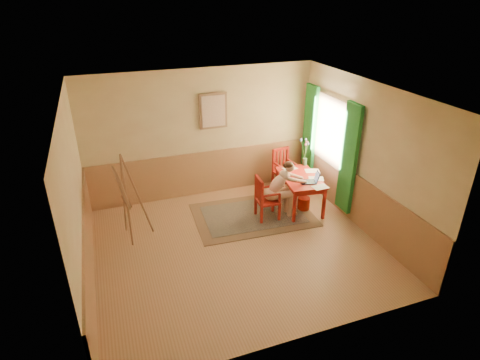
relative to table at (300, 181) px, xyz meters
name	(u,v)px	position (x,y,z in m)	size (l,w,h in m)	color
room	(237,177)	(-1.70, -0.90, 0.77)	(5.04, 4.54, 2.84)	tan
wainscot	(224,202)	(-1.70, -0.11, -0.13)	(5.00, 4.50, 1.00)	tan
window	(329,141)	(0.71, 0.20, 0.71)	(0.12, 2.01, 2.20)	white
wall_portrait	(213,111)	(-1.45, 1.30, 1.27)	(0.60, 0.05, 0.76)	#926C4B
rug	(253,215)	(-1.03, 0.02, -0.62)	(2.49, 1.73, 0.02)	#8C7251
table	(300,181)	(0.00, 0.00, 0.00)	(0.85, 1.28, 0.72)	red
chair_left	(265,198)	(-0.85, -0.17, -0.17)	(0.44, 0.42, 0.92)	red
chair_back	(284,169)	(0.07, 0.92, -0.15)	(0.48, 0.50, 0.96)	red
figure	(281,187)	(-0.52, -0.17, 0.03)	(0.89, 0.39, 1.19)	beige
laptop	(311,180)	(0.07, -0.29, 0.13)	(0.41, 0.31, 0.22)	#1E2338
papers	(309,176)	(0.19, -0.03, 0.09)	(0.73, 1.25, 0.00)	white
vase	(305,153)	(0.36, 0.52, 0.36)	(0.21, 0.30, 0.60)	#3F724C
wastebasket	(304,203)	(0.06, -0.11, -0.50)	(0.25, 0.25, 0.27)	red
easel	(123,190)	(-3.51, 0.06, 0.37)	(0.60, 0.76, 1.69)	brown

